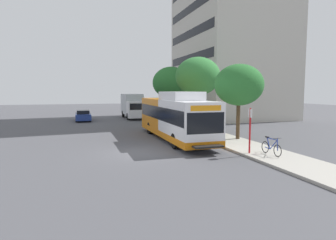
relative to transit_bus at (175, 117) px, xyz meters
name	(u,v)px	position (x,y,z in m)	size (l,w,h in m)	color
ground_plane	(120,134)	(-3.60, 4.02, -1.70)	(120.00, 120.00, 0.00)	#4C4C51
sidewalk_curb	(204,133)	(3.40, 2.02, -1.63)	(3.00, 56.00, 0.14)	#A8A399
transit_bus	(175,117)	(0.00, 0.00, 0.00)	(2.58, 12.25, 3.65)	white
bus_stop_sign_pole	(250,127)	(2.33, -6.64, -0.05)	(0.10, 0.36, 2.60)	red
bicycle_parked	(271,147)	(3.27, -7.35, -1.14)	(0.52, 1.76, 1.02)	black
street_tree_near_stop	(239,85)	(4.35, -1.92, 2.43)	(3.59, 3.59, 5.53)	#4C3823
street_tree_mid_block	(198,76)	(4.14, 5.35, 3.39)	(4.32, 4.32, 6.81)	#4C3823
street_tree_far_block	(171,83)	(4.09, 13.62, 2.99)	(4.59, 4.59, 6.51)	#4C3823
parked_car_far_lane	(83,116)	(-6.42, 16.40, -1.04)	(1.80, 4.50, 1.33)	navy
box_truck_background	(133,105)	(0.09, 18.12, 0.04)	(2.32, 7.01, 3.25)	silver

